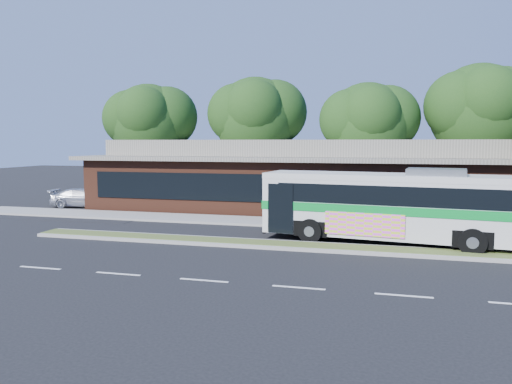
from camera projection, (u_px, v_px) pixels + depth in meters
The scene contains 11 objects.
ground at pixel (321, 252), 19.63m from camera, with size 120.00×120.00×0.00m, color black.
median_strip at pixel (323, 247), 20.19m from camera, with size 26.00×1.10×0.15m, color #3B4E21.
sidewalk at pixel (338, 225), 25.77m from camera, with size 44.00×2.60×0.12m, color gray.
parking_lot at pixel (76, 206), 33.88m from camera, with size 14.00×12.00×0.01m, color black.
plaza_building at pixel (349, 176), 31.89m from camera, with size 33.20×11.20×4.45m.
tree_bg_a at pixel (155, 121), 37.35m from camera, with size 6.47×5.80×8.63m.
tree_bg_b at pixel (262, 117), 36.22m from camera, with size 6.69×6.00×9.00m.
tree_bg_c at pixel (374, 123), 33.25m from camera, with size 6.24×5.60×8.26m.
tree_bg_d at pixel (486, 109), 32.32m from camera, with size 6.91×6.20×9.37m.
transit_bus at pixel (401, 202), 20.97m from camera, with size 11.72×3.88×3.23m.
sedan at pixel (83, 198), 33.16m from camera, with size 1.71×4.20×1.22m, color silver.
Camera 1 is at (2.53, -19.30, 4.32)m, focal length 35.00 mm.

